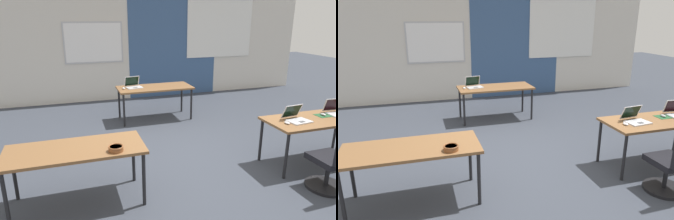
% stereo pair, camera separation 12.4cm
% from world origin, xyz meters
% --- Properties ---
extents(ground_plane, '(24.00, 24.00, 0.00)m').
position_xyz_m(ground_plane, '(0.00, 0.00, 0.00)').
color(ground_plane, '#383D47').
extents(back_wall_assembly, '(10.00, 0.27, 2.80)m').
position_xyz_m(back_wall_assembly, '(0.04, 4.20, 1.41)').
color(back_wall_assembly, silver).
rests_on(back_wall_assembly, ground).
extents(desk_near_left, '(1.60, 0.70, 0.72)m').
position_xyz_m(desk_near_left, '(-1.75, -0.60, 0.66)').
color(desk_near_left, brown).
rests_on(desk_near_left, ground).
extents(desk_near_right, '(1.60, 0.70, 0.72)m').
position_xyz_m(desk_near_right, '(1.75, -0.60, 0.66)').
color(desk_near_right, brown).
rests_on(desk_near_right, ground).
extents(desk_far_center, '(1.60, 0.70, 0.72)m').
position_xyz_m(desk_far_center, '(0.00, 2.20, 0.66)').
color(desk_far_center, brown).
rests_on(desk_far_center, ground).
extents(laptop_near_right_inner, '(0.36, 0.35, 0.22)m').
position_xyz_m(laptop_near_right_inner, '(1.38, -0.59, 0.77)').
color(laptop_near_right_inner, silver).
rests_on(laptop_near_right_inner, desk_near_right).
extents(mouse_near_right_inner, '(0.06, 0.10, 0.03)m').
position_xyz_m(mouse_near_right_inner, '(1.15, -0.67, 0.74)').
color(mouse_near_right_inner, silver).
rests_on(mouse_near_right_inner, desk_near_right).
extents(chair_near_right_inner, '(0.52, 0.54, 0.92)m').
position_xyz_m(chair_near_right_inner, '(1.38, -1.35, 0.38)').
color(chair_near_right_inner, black).
rests_on(chair_near_right_inner, ground).
extents(laptop_far_left, '(0.37, 0.35, 0.23)m').
position_xyz_m(laptop_far_left, '(-0.45, 2.28, 0.77)').
color(laptop_far_left, silver).
rests_on(laptop_far_left, desk_far_center).
extents(mouse_far_left, '(0.07, 0.11, 0.03)m').
position_xyz_m(mouse_far_left, '(-0.68, 2.20, 0.74)').
color(mouse_far_left, silver).
rests_on(mouse_far_left, desk_far_center).
extents(mousepad_near_right_end, '(0.22, 0.19, 0.00)m').
position_xyz_m(mousepad_near_right_end, '(1.93, -0.53, 0.72)').
color(mousepad_near_right_end, '#23512D').
rests_on(mousepad_near_right_end, desk_near_right).
extents(mouse_near_right_end, '(0.06, 0.10, 0.03)m').
position_xyz_m(mouse_near_right_end, '(1.93, -0.53, 0.74)').
color(mouse_near_right_end, '#B2B2B7').
rests_on(mouse_near_right_end, mousepad_near_right_end).
extents(snack_bowl, '(0.18, 0.18, 0.06)m').
position_xyz_m(snack_bowl, '(-1.31, -0.82, 0.76)').
color(snack_bowl, brown).
rests_on(snack_bowl, desk_near_left).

